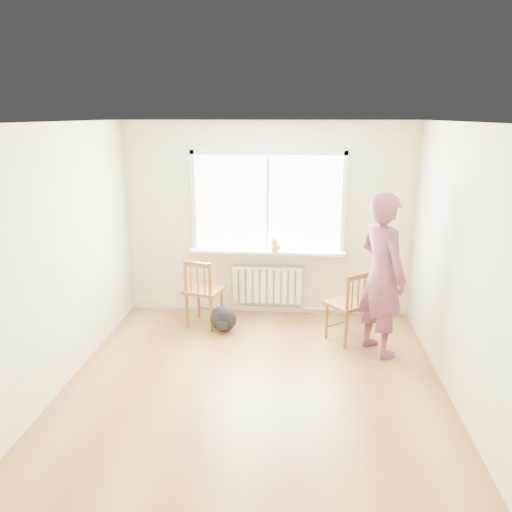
% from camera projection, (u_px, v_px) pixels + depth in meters
% --- Properties ---
extents(floor, '(4.50, 4.50, 0.00)m').
position_uv_depth(floor, '(253.00, 393.00, 5.14)').
color(floor, olive).
rests_on(floor, ground).
extents(ceiling, '(4.50, 4.50, 0.00)m').
position_uv_depth(ceiling, '(253.00, 122.00, 4.41)').
color(ceiling, white).
rests_on(ceiling, back_wall).
extents(back_wall, '(4.00, 0.01, 2.70)m').
position_uv_depth(back_wall, '(268.00, 220.00, 6.93)').
color(back_wall, beige).
rests_on(back_wall, ground).
extents(window, '(2.12, 0.05, 1.42)m').
position_uv_depth(window, '(268.00, 198.00, 6.82)').
color(window, white).
rests_on(window, back_wall).
extents(windowsill, '(2.15, 0.22, 0.04)m').
position_uv_depth(windowsill, '(267.00, 252.00, 6.94)').
color(windowsill, white).
rests_on(windowsill, back_wall).
extents(radiator, '(1.00, 0.12, 0.55)m').
position_uv_depth(radiator, '(267.00, 284.00, 7.09)').
color(radiator, white).
rests_on(radiator, back_wall).
extents(heating_pipe, '(1.40, 0.04, 0.04)m').
position_uv_depth(heating_pipe, '(354.00, 310.00, 7.12)').
color(heating_pipe, silver).
rests_on(heating_pipe, back_wall).
extents(baseboard, '(4.00, 0.03, 0.08)m').
position_uv_depth(baseboard, '(267.00, 309.00, 7.27)').
color(baseboard, beige).
rests_on(baseboard, ground).
extents(chair_left, '(0.56, 0.55, 0.94)m').
position_uv_depth(chair_left, '(202.00, 293.00, 6.65)').
color(chair_left, brown).
rests_on(chair_left, floor).
extents(chair_right, '(0.63, 0.63, 0.93)m').
position_uv_depth(chair_right, '(350.00, 307.00, 6.19)').
color(chair_right, brown).
rests_on(chair_right, floor).
extents(person, '(0.76, 0.85, 1.94)m').
position_uv_depth(person, '(382.00, 275.00, 5.79)').
color(person, '#B83D60').
rests_on(person, floor).
extents(cat, '(0.19, 0.37, 0.25)m').
position_uv_depth(cat, '(276.00, 245.00, 6.82)').
color(cat, beige).
rests_on(cat, windowsill).
extents(backpack, '(0.43, 0.37, 0.35)m').
position_uv_depth(backpack, '(223.00, 319.00, 6.57)').
color(backpack, black).
rests_on(backpack, floor).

